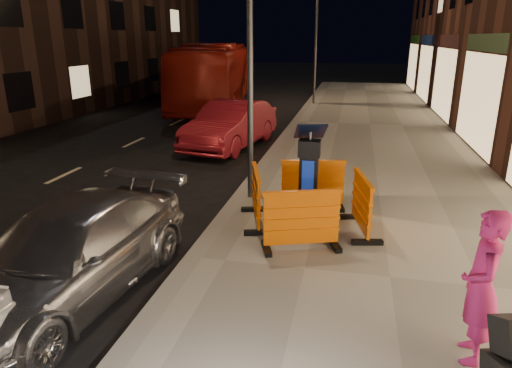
% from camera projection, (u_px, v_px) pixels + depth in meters
% --- Properties ---
extents(ground_plane, '(120.00, 120.00, 0.00)m').
position_uv_depth(ground_plane, '(194.00, 265.00, 7.24)').
color(ground_plane, black).
rests_on(ground_plane, ground).
extents(sidewalk, '(6.00, 60.00, 0.15)m').
position_uv_depth(sidewalk, '(390.00, 281.00, 6.62)').
color(sidewalk, gray).
rests_on(sidewalk, ground).
extents(kerb, '(0.30, 60.00, 0.15)m').
position_uv_depth(kerb, '(193.00, 261.00, 7.22)').
color(kerb, slate).
rests_on(kerb, ground).
extents(parking_kiosk, '(0.69, 0.69, 1.80)m').
position_uv_depth(parking_kiosk, '(308.00, 179.00, 8.09)').
color(parking_kiosk, black).
rests_on(parking_kiosk, sidewalk).
extents(barrier_front, '(1.39, 0.93, 1.01)m').
position_uv_depth(barrier_front, '(302.00, 220.00, 7.33)').
color(barrier_front, '#E05F04').
rests_on(barrier_front, sidewalk).
extents(barrier_back, '(1.37, 0.77, 1.01)m').
position_uv_depth(barrier_back, '(313.00, 184.00, 9.10)').
color(barrier_back, '#E05F04').
rests_on(barrier_back, sidewalk).
extents(barrier_kerbside, '(0.87, 1.39, 1.01)m').
position_uv_depth(barrier_kerbside, '(256.00, 197.00, 8.40)').
color(barrier_kerbside, '#E05F04').
rests_on(barrier_kerbside, sidewalk).
extents(barrier_bldgside, '(0.79, 1.37, 1.01)m').
position_uv_depth(barrier_bldgside, '(362.00, 204.00, 8.02)').
color(barrier_bldgside, '#E05F04').
rests_on(barrier_bldgside, sidewalk).
extents(car_silver, '(2.23, 4.52, 1.26)m').
position_uv_depth(car_silver, '(74.00, 294.00, 6.44)').
color(car_silver, '#A8A8AC').
rests_on(car_silver, ground).
extents(car_red, '(2.30, 4.71, 1.49)m').
position_uv_depth(car_red, '(231.00, 147.00, 15.00)').
color(car_red, maroon).
rests_on(car_red, ground).
extents(bus_doubledecker, '(4.39, 11.63, 3.16)m').
position_uv_depth(bus_doubledecker, '(215.00, 107.00, 23.65)').
color(bus_doubledecker, maroon).
rests_on(bus_doubledecker, ground).
extents(man, '(0.46, 0.66, 1.70)m').
position_uv_depth(man, '(481.00, 287.00, 4.70)').
color(man, '#AF1D5F').
rests_on(man, sidewalk).
extents(street_lamp_mid, '(0.12, 0.12, 6.00)m').
position_uv_depth(street_lamp_mid, '(250.00, 53.00, 9.01)').
color(street_lamp_mid, '#3F3F44').
rests_on(street_lamp_mid, sidewalk).
extents(street_lamp_far, '(0.12, 0.12, 6.00)m').
position_uv_depth(street_lamp_far, '(316.00, 43.00, 22.97)').
color(street_lamp_far, '#3F3F44').
rests_on(street_lamp_far, sidewalk).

